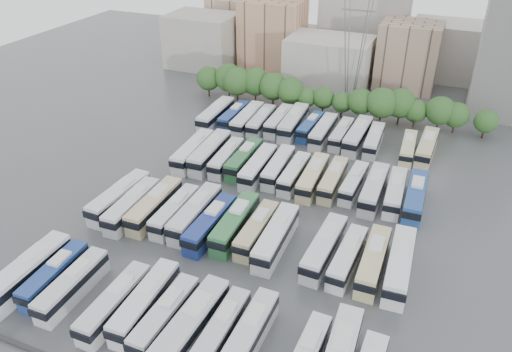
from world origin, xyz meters
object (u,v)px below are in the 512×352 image
at_px(bus_r2_s5, 258,167).
at_px(bus_r3_s2, 247,119).
at_px(bus_r3_s3, 261,121).
at_px(bus_r3_s13, 427,147).
at_px(bus_r3_s8, 341,134).
at_px(bus_r3_s6, 310,127).
at_px(bus_r0_s8, 222,329).
at_px(bus_r3_s12, 408,148).
at_px(bus_r1_s11, 347,257).
at_px(bus_r3_s10, 374,140).
at_px(bus_r1_s6, 235,223).
at_px(bus_r3_s9, 358,135).
at_px(bus_r1_s8, 276,237).
at_px(bus_r2_s10, 354,183).
at_px(bus_r1_s10, 324,248).
at_px(bus_r3_s5, 293,122).
at_px(bus_r1_s7, 257,230).
at_px(bus_r0_s7, 191,325).
at_px(bus_r0_s9, 249,334).
at_px(bus_r3_s4, 279,121).
at_px(electricity_pylon, 357,22).
at_px(bus_r0_s6, 165,316).
at_px(bus_r0_s1, 55,275).
at_px(bus_r1_s12, 373,261).
at_px(bus_r2_s13, 415,197).
at_px(bus_r2_s4, 244,159).
at_px(bus_r2_s12, 395,192).
at_px(bus_r0_s2, 72,285).
at_px(bus_r2_s3, 226,158).
at_px(bus_r1_s5, 210,224).
at_px(bus_r1_s3, 175,211).
at_px(bus_r1_s0, 119,197).
at_px(bus_r2_s2, 210,152).
at_px(bus_r1_s2, 155,205).
at_px(bus_r2_s1, 193,151).
at_px(bus_r1_s4, 195,213).
at_px(bus_r0_s5, 145,302).
at_px(bus_r2_s7, 294,173).
at_px(bus_r2_s8, 313,177).
at_px(bus_r2_s9, 333,179).
at_px(bus_r3_s7, 323,131).
at_px(bus_r1_s13, 399,265).
at_px(bus_r3_s1, 234,116).
at_px(bus_r3_s0, 216,114).
at_px(bus_r2_s6, 278,167).

xyz_separation_m(bus_r2_s5, bus_r3_s2, (-9.69, 17.63, 0.05)).
relative_size(bus_r3_s3, bus_r3_s13, 0.95).
bearing_deg(bus_r3_s8, bus_r3_s6, 172.43).
distance_m(bus_r0_s8, bus_r3_s12, 54.21).
relative_size(bus_r1_s11, bus_r3_s10, 1.01).
bearing_deg(bus_r1_s6, bus_r3_s9, 72.71).
relative_size(bus_r1_s8, bus_r2_s10, 1.18).
height_order(bus_r1_s10, bus_r3_s5, bus_r3_s5).
bearing_deg(bus_r3_s6, bus_r3_s5, -172.88).
bearing_deg(bus_r1_s7, bus_r0_s7, -89.78).
xyz_separation_m(bus_r0_s8, bus_r0_s9, (3.14, 0.45, 0.12)).
bearing_deg(bus_r2_s5, bus_r3_s10, 46.80).
relative_size(bus_r0_s9, bus_r3_s4, 0.99).
relative_size(electricity_pylon, bus_r0_s6, 2.87).
relative_size(bus_r0_s1, bus_r1_s12, 0.92).
bearing_deg(bus_r3_s10, bus_r2_s13, -62.83).
distance_m(bus_r2_s4, bus_r2_s12, 26.67).
xyz_separation_m(bus_r0_s2, bus_r3_s4, (6.52, 55.37, 0.04)).
bearing_deg(bus_r2_s3, bus_r0_s8, -68.09).
xyz_separation_m(bus_r1_s7, bus_r3_s6, (-3.33, 36.42, -0.14)).
bearing_deg(bus_r1_s5, bus_r3_s8, 76.08).
bearing_deg(bus_r0_s7, bus_r1_s11, 56.78).
height_order(electricity_pylon, bus_r0_s8, electricity_pylon).
relative_size(bus_r0_s6, bus_r2_s13, 0.91).
relative_size(bus_r3_s5, bus_r3_s8, 1.22).
bearing_deg(bus_r3_s2, bus_r2_s5, -62.80).
height_order(bus_r1_s3, bus_r3_s5, bus_r3_s5).
xyz_separation_m(bus_r1_s0, bus_r2_s2, (6.22, 18.75, 0.07)).
distance_m(bus_r1_s3, bus_r1_s12, 29.74).
xyz_separation_m(bus_r1_s2, bus_r3_s2, (0.31, 34.77, 0.01)).
bearing_deg(bus_r2_s1, bus_r1_s3, -72.26).
distance_m(bus_r1_s4, bus_r2_s13, 34.21).
distance_m(bus_r0_s5, bus_r0_s9, 13.17).
xyz_separation_m(bus_r0_s8, bus_r3_s10, (6.42, 53.28, 0.07)).
height_order(bus_r3_s3, bus_r3_s13, bus_r3_s13).
distance_m(bus_r2_s7, bus_r2_s8, 3.31).
height_order(bus_r0_s5, bus_r1_s4, bus_r1_s4).
relative_size(bus_r3_s3, bus_r3_s12, 1.08).
bearing_deg(bus_r3_s8, bus_r2_s9, -79.27).
xyz_separation_m(bus_r2_s12, bus_r3_s2, (-32.90, 16.72, 0.14)).
relative_size(bus_r1_s8, bus_r3_s8, 1.16).
distance_m(bus_r0_s5, bus_r3_s7, 53.41).
height_order(bus_r1_s13, bus_r2_s12, bus_r1_s13).
bearing_deg(bus_r3_s1, bus_r3_s0, -159.54).
relative_size(electricity_pylon, bus_r2_s3, 2.89).
xyz_separation_m(bus_r0_s8, bus_r1_s8, (-0.18, 17.51, 0.29)).
bearing_deg(bus_r3_s12, bus_r3_s1, 175.99).
height_order(bus_r2_s2, bus_r3_s6, bus_r2_s2).
relative_size(bus_r1_s10, bus_r2_s1, 0.97).
bearing_deg(bus_r2_s9, bus_r2_s6, 177.18).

